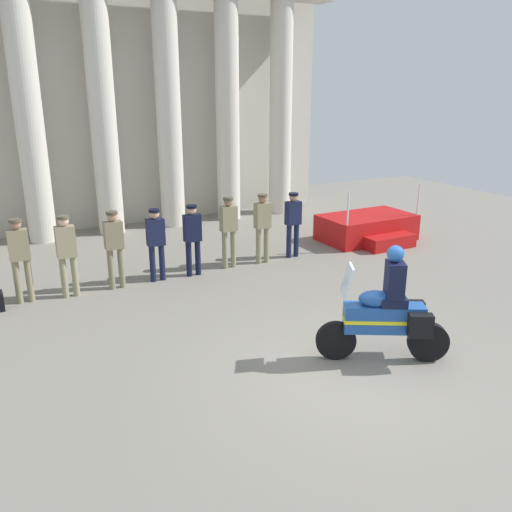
# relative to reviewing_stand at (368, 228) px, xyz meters

# --- Properties ---
(ground_plane) EXTENTS (28.00, 28.00, 0.00)m
(ground_plane) POSITION_rel_reviewing_stand_xyz_m (-4.94, -5.78, -0.34)
(ground_plane) COLOR gray
(colonnade_backdrop) EXTENTS (13.17, 1.59, 7.89)m
(colonnade_backdrop) POSITION_rel_reviewing_stand_xyz_m (-5.21, 4.81, 3.71)
(colonnade_backdrop) COLOR beige
(colonnade_backdrop) RESTS_ON ground_plane
(reviewing_stand) EXTENTS (2.60, 2.01, 1.62)m
(reviewing_stand) POSITION_rel_reviewing_stand_xyz_m (0.00, 0.00, 0.00)
(reviewing_stand) COLOR #B71414
(reviewing_stand) RESTS_ON ground_plane
(officer_in_row_0) EXTENTS (0.38, 0.24, 1.73)m
(officer_in_row_0) POSITION_rel_reviewing_stand_xyz_m (-9.06, -0.32, 0.68)
(officer_in_row_0) COLOR #847A5B
(officer_in_row_0) RESTS_ON ground_plane
(officer_in_row_1) EXTENTS (0.38, 0.24, 1.72)m
(officer_in_row_1) POSITION_rel_reviewing_stand_xyz_m (-8.19, -0.44, 0.67)
(officer_in_row_1) COLOR gray
(officer_in_row_1) RESTS_ON ground_plane
(officer_in_row_2) EXTENTS (0.38, 0.24, 1.69)m
(officer_in_row_2) POSITION_rel_reviewing_stand_xyz_m (-7.22, -0.41, 0.66)
(officer_in_row_2) COLOR #7A7056
(officer_in_row_2) RESTS_ON ground_plane
(officer_in_row_3) EXTENTS (0.38, 0.24, 1.64)m
(officer_in_row_3) POSITION_rel_reviewing_stand_xyz_m (-6.30, -0.37, 0.62)
(officer_in_row_3) COLOR #141938
(officer_in_row_3) RESTS_ON ground_plane
(officer_in_row_4) EXTENTS (0.38, 0.24, 1.65)m
(officer_in_row_4) POSITION_rel_reviewing_stand_xyz_m (-5.45, -0.42, 0.63)
(officer_in_row_4) COLOR black
(officer_in_row_4) RESTS_ON ground_plane
(officer_in_row_5) EXTENTS (0.38, 0.24, 1.72)m
(officer_in_row_5) POSITION_rel_reviewing_stand_xyz_m (-4.49, -0.30, 0.67)
(officer_in_row_5) COLOR #847A5B
(officer_in_row_5) RESTS_ON ground_plane
(officer_in_row_6) EXTENTS (0.38, 0.24, 1.72)m
(officer_in_row_6) POSITION_rel_reviewing_stand_xyz_m (-3.61, -0.36, 0.67)
(officer_in_row_6) COLOR #847A5B
(officer_in_row_6) RESTS_ON ground_plane
(officer_in_row_7) EXTENTS (0.38, 0.24, 1.65)m
(officer_in_row_7) POSITION_rel_reviewing_stand_xyz_m (-2.71, -0.30, 0.63)
(officer_in_row_7) COLOR #141938
(officer_in_row_7) RESTS_ON ground_plane
(motorcycle_with_rider) EXTENTS (1.87, 1.21, 1.90)m
(motorcycle_with_rider) POSITION_rel_reviewing_stand_xyz_m (-4.26, -5.60, 0.45)
(motorcycle_with_rider) COLOR black
(motorcycle_with_rider) RESTS_ON ground_plane
(briefcase_on_ground) EXTENTS (0.10, 0.32, 0.36)m
(briefcase_on_ground) POSITION_rel_reviewing_stand_xyz_m (-9.51, -0.49, -0.16)
(briefcase_on_ground) COLOR black
(briefcase_on_ground) RESTS_ON ground_plane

